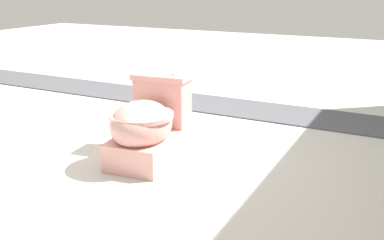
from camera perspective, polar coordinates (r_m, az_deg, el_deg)
The scene contains 3 objects.
ground_plane at distance 2.93m, azimuth -7.94°, elevation -4.45°, with size 14.00×14.00×0.00m, color beige.
gravel_strip at distance 3.89m, azimuth 9.78°, elevation 1.04°, with size 0.56×8.00×0.01m, color #4C4C51.
toilet at distance 2.78m, azimuth -5.53°, elevation -0.75°, with size 0.67×0.44×0.52m.
Camera 1 is at (2.22, 1.59, 1.08)m, focal length 42.00 mm.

